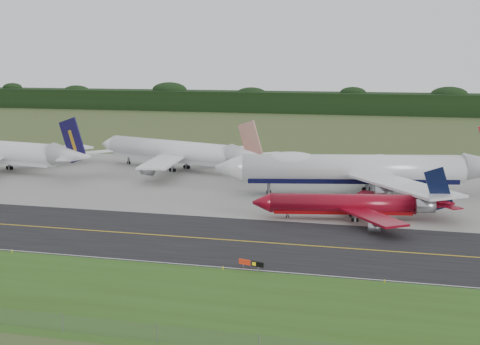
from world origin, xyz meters
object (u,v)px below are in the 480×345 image
jet_ba_747 (363,169)px  jet_red_737 (354,205)px  jet_star_tail (179,152)px  taxiway_sign (251,263)px

jet_ba_747 → jet_red_737: size_ratio=1.78×
jet_star_tail → taxiway_sign: size_ratio=13.94×
jet_red_737 → taxiway_sign: 38.80m
jet_ba_747 → taxiway_sign: size_ratio=17.13×
jet_star_tail → taxiway_sign: jet_star_tail is taller
jet_star_tail → taxiway_sign: bearing=-63.6°
taxiway_sign → jet_star_tail: bearing=116.4°
jet_ba_747 → taxiway_sign: jet_ba_747 is taller
jet_red_737 → jet_ba_747: bearing=89.9°
jet_red_737 → taxiway_sign: size_ratio=9.64×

